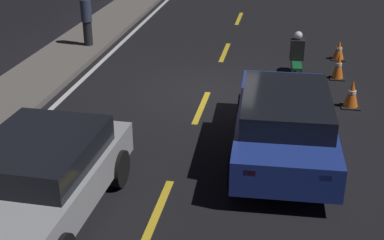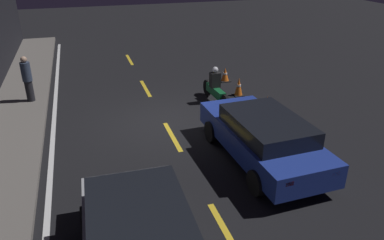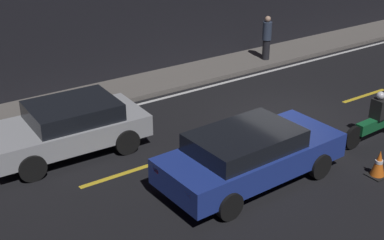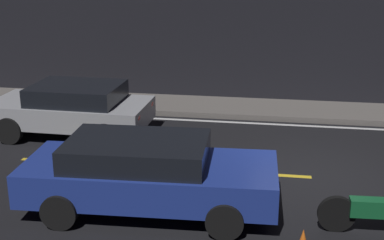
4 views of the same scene
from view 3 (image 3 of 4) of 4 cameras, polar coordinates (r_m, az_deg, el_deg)
name	(u,v)px [view 3 (image 3 of 4)]	position (r m, az deg, el deg)	size (l,w,h in m)	color
ground_plane	(286,121)	(15.97, 9.95, -0.13)	(56.00, 56.00, 0.00)	black
raised_curb	(195,73)	(19.31, 0.32, 4.99)	(28.00, 1.87, 0.16)	#605B56
lane_dash_b	(118,175)	(13.12, -7.88, -5.86)	(2.00, 0.14, 0.01)	gold
lane_dash_c	(260,129)	(15.34, 7.24, -1.01)	(2.00, 0.14, 0.01)	gold
lane_dash_d	(364,96)	(18.42, 17.89, 2.48)	(2.00, 0.14, 0.01)	gold
lane_solid_kerb	(214,85)	(18.43, 2.41, 3.73)	(25.20, 0.14, 0.01)	silver
hatchback_silver	(69,126)	(14.11, -13.02, -0.59)	(4.05, 2.11, 1.34)	#9EA0A5
sedan_blue	(250,154)	(12.48, 6.19, -3.60)	(4.61, 2.10, 1.35)	navy
motorcycle	(375,121)	(15.25, 18.90, -0.09)	(2.35, 0.37, 1.39)	black
traffic_cone_near	(379,164)	(13.57, 19.30, -4.42)	(0.45, 0.45, 0.68)	black
pedestrian	(267,38)	(20.53, 7.98, 8.70)	(0.34, 0.34, 1.67)	black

